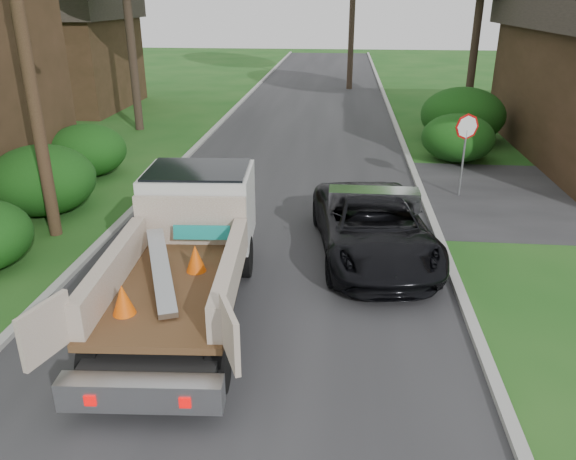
# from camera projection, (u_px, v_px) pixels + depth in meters

# --- Properties ---
(ground) EXTENTS (120.00, 120.00, 0.00)m
(ground) POSITION_uv_depth(u_px,v_px,m) (234.00, 366.00, 9.13)
(ground) COLOR #184D16
(ground) RESTS_ON ground
(road) EXTENTS (8.00, 90.00, 0.02)m
(road) POSITION_uv_depth(u_px,v_px,m) (290.00, 181.00, 18.32)
(road) COLOR #28282B
(road) RESTS_ON ground
(curb_left) EXTENTS (0.20, 90.00, 0.12)m
(curb_left) POSITION_uv_depth(u_px,v_px,m) (168.00, 175.00, 18.66)
(curb_left) COLOR #9E9E99
(curb_left) RESTS_ON ground
(curb_right) EXTENTS (0.20, 90.00, 0.12)m
(curb_right) POSITION_uv_depth(u_px,v_px,m) (418.00, 183.00, 17.93)
(curb_right) COLOR #9E9E99
(curb_right) RESTS_ON ground
(stop_sign) EXTENTS (0.71, 0.32, 2.48)m
(stop_sign) POSITION_uv_depth(u_px,v_px,m) (466.00, 138.00, 16.26)
(stop_sign) COLOR slate
(stop_sign) RESTS_ON ground
(utility_pole) EXTENTS (2.42, 1.25, 10.00)m
(utility_pole) POSITION_uv_depth(u_px,v_px,m) (19.00, 16.00, 12.20)
(utility_pole) COLOR #382619
(utility_pole) RESTS_ON ground
(house_left_far) EXTENTS (7.56, 7.56, 6.00)m
(house_left_far) POSITION_uv_depth(u_px,v_px,m) (55.00, 48.00, 29.36)
(house_left_far) COLOR #352515
(house_left_far) RESTS_ON ground
(hedge_left_b) EXTENTS (2.86, 2.86, 1.87)m
(hedge_left_b) POSITION_uv_depth(u_px,v_px,m) (42.00, 180.00, 15.32)
(hedge_left_b) COLOR #103D0E
(hedge_left_b) RESTS_ON ground
(hedge_left_c) EXTENTS (2.60, 2.60, 1.70)m
(hedge_left_c) POSITION_uv_depth(u_px,v_px,m) (86.00, 150.00, 18.59)
(hedge_left_c) COLOR #103D0E
(hedge_left_c) RESTS_ON ground
(hedge_right_a) EXTENTS (2.60, 2.60, 1.70)m
(hedge_right_a) POSITION_uv_depth(u_px,v_px,m) (458.00, 138.00, 20.23)
(hedge_right_a) COLOR #103D0E
(hedge_right_a) RESTS_ON ground
(hedge_right_b) EXTENTS (3.38, 3.38, 2.21)m
(hedge_right_b) POSITION_uv_depth(u_px,v_px,m) (463.00, 115.00, 22.83)
(hedge_right_b) COLOR #103D0E
(hedge_right_b) RESTS_ON ground
(flatbed_truck) EXTENTS (2.89, 6.21, 2.30)m
(flatbed_truck) POSITION_uv_depth(u_px,v_px,m) (190.00, 237.00, 10.88)
(flatbed_truck) COLOR black
(flatbed_truck) RESTS_ON ground
(black_pickup) EXTENTS (3.08, 5.50, 1.45)m
(black_pickup) POSITION_uv_depth(u_px,v_px,m) (373.00, 226.00, 12.77)
(black_pickup) COLOR black
(black_pickup) RESTS_ON ground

